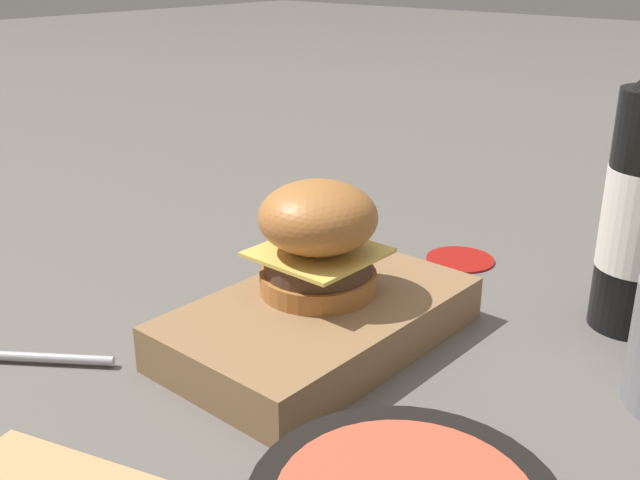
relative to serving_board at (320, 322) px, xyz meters
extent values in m
plane|color=#5B5651|center=(0.03, -0.06, -0.02)|extent=(6.00, 6.00, 0.00)
cube|color=olive|center=(0.00, 0.00, 0.00)|extent=(0.24, 0.14, 0.04)
cylinder|color=#AD6B33|center=(0.01, 0.01, 0.03)|extent=(0.09, 0.09, 0.02)
cylinder|color=#4C3323|center=(0.01, 0.01, 0.04)|extent=(0.08, 0.08, 0.01)
cube|color=#EAC656|center=(0.01, 0.01, 0.05)|extent=(0.09, 0.09, 0.00)
ellipsoid|color=#AD6B33|center=(0.01, 0.01, 0.08)|extent=(0.09, 0.09, 0.05)
cylinder|color=#B2B2B7|center=(-0.17, 0.15, -0.01)|extent=(0.09, 0.12, 0.01)
cylinder|color=#9E140F|center=(0.22, 0.00, -0.02)|extent=(0.07, 0.07, 0.00)
camera|label=1|loc=(-0.39, -0.34, 0.27)|focal=42.00mm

